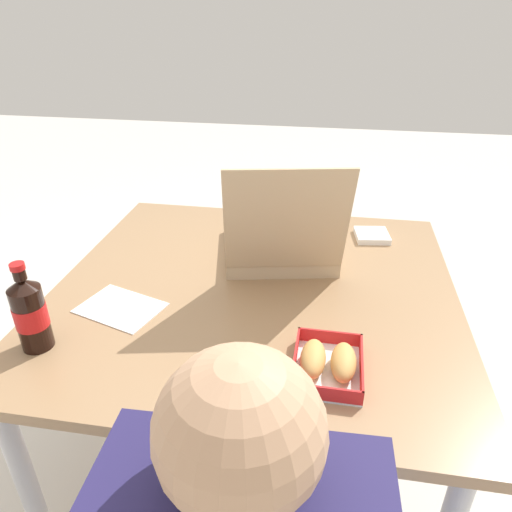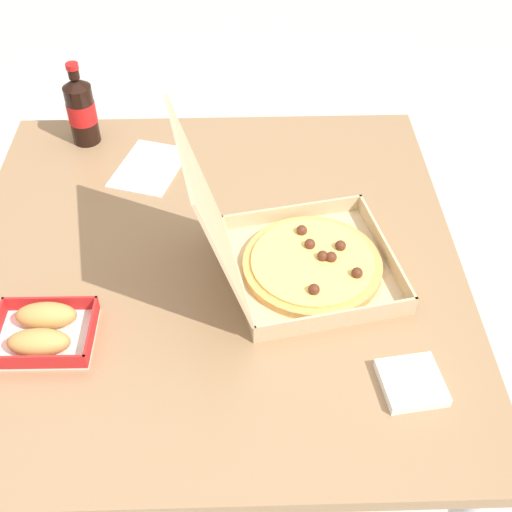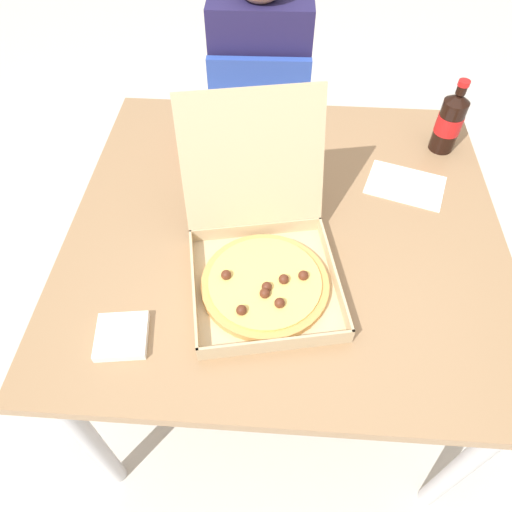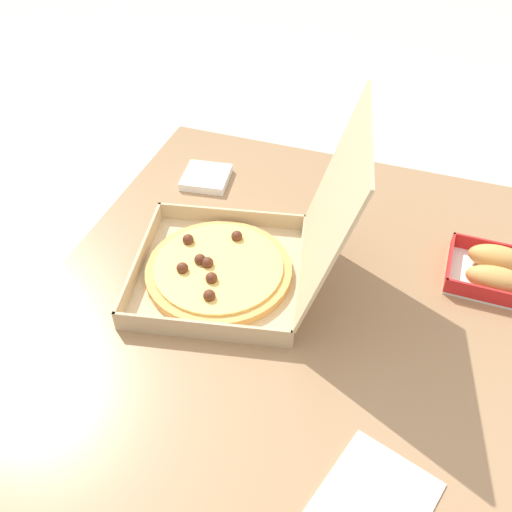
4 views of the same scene
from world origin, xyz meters
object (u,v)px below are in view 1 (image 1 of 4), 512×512
Objects in this scene: pizza_box_open at (280,244)px; napkin_pile at (372,235)px; bread_side_box at (328,362)px; paper_menu at (121,308)px; cola_bottle at (30,313)px.

napkin_pile is (-0.29, -0.19, -0.04)m from pizza_box_open.
pizza_box_open is 2.55× the size of bread_side_box.
cola_bottle is at bearing 72.01° from paper_menu.
bread_side_box reaches higher than paper_menu.
pizza_box_open is 2.32× the size of paper_menu.
pizza_box_open reaches higher than cola_bottle.
cola_bottle is at bearing 41.48° from napkin_pile.
paper_menu is at bearing 41.93° from pizza_box_open.
pizza_box_open is 0.35m from napkin_pile.
napkin_pile reaches higher than paper_menu.
bread_side_box is at bearing -177.98° from cola_bottle.
paper_menu is (0.55, -0.15, -0.02)m from bread_side_box.
cola_bottle is 2.04× the size of napkin_pile.
bread_side_box is 0.68m from cola_bottle.
bread_side_box is at bearing 79.44° from napkin_pile.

